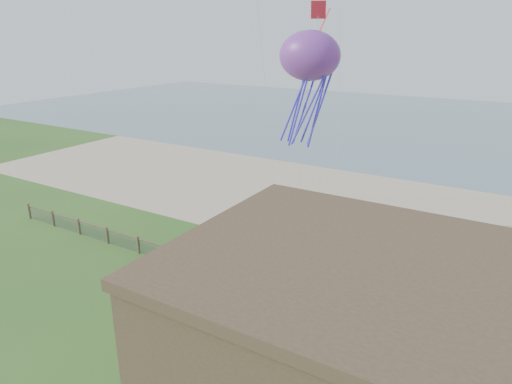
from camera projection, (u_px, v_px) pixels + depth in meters
ground at (140, 327)px, 23.13m from camera, size 160.00×160.00×0.00m
sand_beach at (317, 200)px, 40.93m from camera, size 72.00×20.00×0.02m
ocean at (424, 123)px, 76.52m from camera, size 160.00×68.00×0.02m
chainlink_fence at (210, 268)px, 27.81m from camera, size 36.20×0.20×1.25m
motel at (401, 377)px, 14.83m from camera, size 15.00×10.00×7.00m
motel_deck at (428, 355)px, 20.75m from camera, size 15.00×2.00×0.50m
picnic_table at (287, 327)px, 22.45m from camera, size 2.32×2.09×0.80m
octopus_kite at (308, 88)px, 29.94m from camera, size 4.52×3.82×7.90m
kite_red at (318, 20)px, 30.59m from camera, size 1.74×2.03×2.60m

